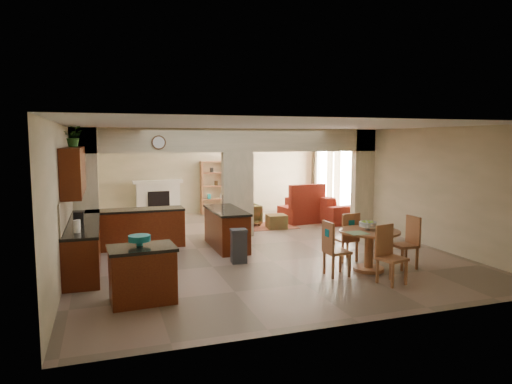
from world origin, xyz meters
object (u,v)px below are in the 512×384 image
object	(u,v)px
kitchen_island	(142,274)
sofa	(321,206)
dining_table	(369,244)
armchair	(248,215)

from	to	relation	value
kitchen_island	sofa	distance (m)	8.49
dining_table	sofa	world-z (taller)	sofa
dining_table	sofa	xyz separation A→B (m)	(1.78, 5.58, -0.12)
kitchen_island	dining_table	distance (m)	4.30
sofa	armchair	bearing A→B (deg)	89.30
kitchen_island	dining_table	size ratio (longest dim) A/B	0.91
armchair	dining_table	bearing A→B (deg)	93.01
sofa	armchair	world-z (taller)	sofa
kitchen_island	dining_table	world-z (taller)	kitchen_island
kitchen_island	armchair	bearing A→B (deg)	54.58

